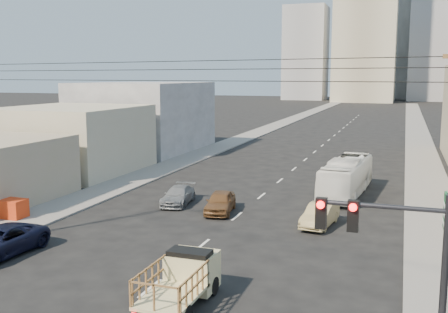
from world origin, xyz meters
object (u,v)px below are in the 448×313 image
Objects in this scene: flatbed_pickup at (181,277)px; traffic_signal at (400,268)px; sedan_brown at (220,202)px; sedan_tan at (320,215)px; sedan_grey at (178,195)px; city_bus at (346,176)px; green_sign at (446,230)px; crate_stack at (11,208)px.

traffic_signal reaches higher than flatbed_pickup.
sedan_brown reaches higher than sedan_tan.
sedan_tan reaches higher than sedan_grey.
flatbed_pickup is at bearing 150.10° from traffic_signal.
green_sign is (5.32, -21.00, 2.37)m from city_bus.
flatbed_pickup reaches higher than sedan_brown.
city_bus is 21.79m from green_sign.
sedan_grey is 21.63m from green_sign.
traffic_signal is at bearing -105.55° from green_sign.
green_sign is at bearing 2.86° from flatbed_pickup.
flatbed_pickup is 16.79m from crate_stack.
city_bus is at bearing 98.59° from traffic_signal.
traffic_signal is (3.93, -26.00, 2.71)m from city_bus.
sedan_tan is at bearing -17.78° from sedan_brown.
city_bus is 5.47× the size of crate_stack.
sedan_grey is at bearing 40.19° from crate_stack.
flatbed_pickup is 0.88× the size of green_sign.
crate_stack is (-11.69, -5.75, -0.00)m from sedan_brown.
sedan_grey is at bearing 127.17° from traffic_signal.
flatbed_pickup is 9.67m from green_sign.
sedan_brown is 18.32m from green_sign.
flatbed_pickup reaches higher than crate_stack.
sedan_brown is (-3.18, 13.53, -0.40)m from flatbed_pickup.
sedan_brown is 0.81× the size of green_sign.
crate_stack is at bearing 163.15° from green_sign.
crate_stack is at bearing -158.01° from sedan_tan.
sedan_tan is at bearing 74.77° from flatbed_pickup.
traffic_signal reaches higher than crate_stack.
crate_stack is at bearing -147.14° from sedan_grey.
sedan_grey is 0.69× the size of traffic_signal.
sedan_brown reaches higher than sedan_grey.
flatbed_pickup is 0.45× the size of city_bus.
sedan_grey is (-3.50, 1.17, -0.09)m from sedan_brown.
green_sign is (15.98, -14.23, 3.14)m from sedan_grey.
sedan_brown is 13.02m from crate_stack.
sedan_brown is at bearing -25.77° from sedan_grey.
city_bus is 2.42× the size of sedan_brown.
city_bus reaches higher than sedan_brown.
city_bus is at bearing 25.08° from sedan_grey.
sedan_tan is 13.76m from green_sign.
crate_stack is (-24.16, 7.32, -3.05)m from green_sign.
crate_stack is (-18.27, -4.73, 0.04)m from sedan_tan.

